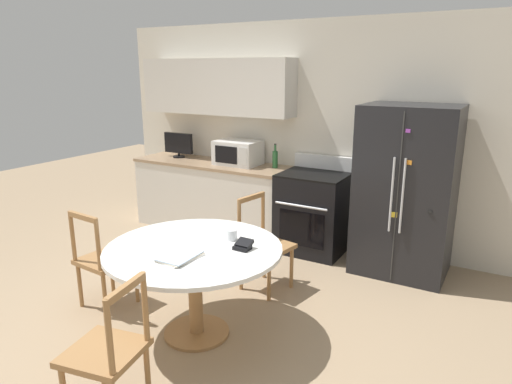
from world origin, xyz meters
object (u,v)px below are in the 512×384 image
Objects in this scene: microwave at (238,153)px; counter_bottle at (275,159)px; candle_glass at (232,235)px; countertop_tv at (179,144)px; dining_chair_left at (103,260)px; dining_chair_far at (264,245)px; wallet at (243,245)px; refrigerator at (406,191)px; oven_range at (313,212)px; dining_chair_near at (108,352)px.

microwave reaches higher than counter_bottle.
counter_bottle reaches higher than candle_glass.
countertop_tv is 0.49× the size of dining_chair_left.
dining_chair_far reaches higher than wallet.
microwave is (-2.08, 0.13, 0.19)m from refrigerator.
candle_glass is (0.06, -1.81, 0.31)m from oven_range.
refrigerator reaches higher than countertop_tv.
candle_glass is at bearing 146.78° from wallet.
wallet is (0.27, -0.81, 0.34)m from dining_chair_far.
dining_chair_near is at bearing -108.97° from refrigerator.
counter_bottle is at bearing -0.52° from dining_chair_near.
refrigerator is at bearing -3.52° from microwave.
oven_range is 2.10m from countertop_tv.
dining_chair_far is 1.00× the size of dining_chair_left.
counter_bottle reaches higher than dining_chair_far.
dining_chair_far is at bearing -91.66° from oven_range.
dining_chair_near and dining_chair_far have the same top height.
candle_glass is at bearing -88.19° from oven_range.
countertop_tv is (-3.02, 0.13, 0.22)m from refrigerator.
refrigerator is at bearing 61.55° from candle_glass.
dining_chair_left is 1.38m from wallet.
microwave is 0.60× the size of dining_chair_far.
candle_glass is at bearing -118.45° from refrigerator.
wallet is (0.81, -2.06, -0.24)m from counter_bottle.
dining_chair_near is 1.42m from dining_chair_left.
refrigerator is 1.60× the size of oven_range.
microwave is at bearing 175.57° from oven_range.
dining_chair_far is at bearing 108.15° from wallet.
dining_chair_left is at bearing -135.39° from refrigerator.
oven_range is 1.84m from candle_glass.
candle_glass is (0.08, 1.24, 0.35)m from dining_chair_near.
dining_chair_left is 10.49× the size of candle_glass.
dining_chair_far is (0.54, -1.25, -0.58)m from counter_bottle.
refrigerator is 1.60m from counter_bottle.
counter_bottle is 2.06m from candle_glass.
dining_chair_near is at bearing -71.55° from microwave.
microwave is at bearing 176.48° from refrigerator.
oven_range is 2.46× the size of countertop_tv.
oven_range reaches higher than candle_glass.
candle_glass is (0.09, -0.70, 0.35)m from dining_chair_far.
dining_chair_left is (0.92, -2.20, -0.64)m from countertop_tv.
microwave is 0.60× the size of dining_chair_left.
dining_chair_left reaches higher than wallet.
countertop_tv reaches higher than microwave.
counter_bottle is (0.49, 0.05, -0.04)m from microwave.
refrigerator is at bearing 67.49° from wallet.
dining_chair_far is at bearing -134.40° from refrigerator.
dining_chair_near reaches higher than candle_glass.
microwave reaches higher than wallet.
microwave is 0.60× the size of dining_chair_near.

